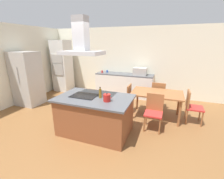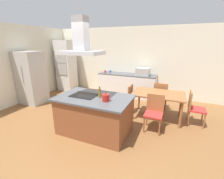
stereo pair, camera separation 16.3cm
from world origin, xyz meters
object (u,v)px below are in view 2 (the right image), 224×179
coffee_mug_red (105,72)px  chair_facing_island (154,110)px  chair_facing_back_wall (160,94)px  coffee_mug_blue (110,71)px  refrigerator (31,78)px  tea_kettle (106,98)px  cooktop (84,95)px  chair_at_left_end (127,97)px  wall_oven_stack (66,66)px  dining_table (158,96)px  chair_at_right_end (194,106)px  countertop_microwave (143,72)px  range_hood (81,43)px  olive_oil_bottle (100,93)px

coffee_mug_red → chair_facing_island: (2.34, -2.12, -0.44)m
coffee_mug_red → chair_facing_back_wall: coffee_mug_red is taller
coffee_mug_blue → chair_facing_island: 3.17m
coffee_mug_blue → refrigerator: (-2.10, -2.12, -0.03)m
tea_kettle → coffee_mug_blue: tea_kettle is taller
refrigerator → chair_facing_island: refrigerator is taller
coffee_mug_red → tea_kettle: bearing=-64.3°
chair_facing_island → chair_facing_back_wall: bearing=90.0°
cooktop → tea_kettle: bearing=-12.2°
chair_facing_island → chair_at_left_end: same height
wall_oven_stack → dining_table: 4.42m
coffee_mug_blue → chair_at_left_end: (1.26, -1.61, -0.44)m
chair_at_right_end → chair_at_left_end: 1.83m
coffee_mug_blue → chair_at_right_end: coffee_mug_blue is taller
coffee_mug_red → wall_oven_stack: bearing=-175.2°
wall_oven_stack → chair_facing_island: (4.20, -1.97, -0.59)m
refrigerator → countertop_microwave: bearing=30.3°
tea_kettle → chair_facing_island: bearing=41.5°
tea_kettle → chair_at_left_end: bearing=89.6°
countertop_microwave → refrigerator: bearing=-149.7°
wall_oven_stack → chair_facing_island: bearing=-25.1°
wall_oven_stack → dining_table: bearing=-17.2°
coffee_mug_red → chair_at_right_end: coffee_mug_red is taller
chair_at_right_end → chair_at_left_end: size_ratio=1.00×
chair_at_left_end → range_hood: size_ratio=0.99×
chair_at_left_end → dining_table: bearing=0.0°
coffee_mug_red → chair_facing_back_wall: bearing=-18.7°
cooktop → chair_at_left_end: 1.54m
tea_kettle → countertop_microwave: 3.02m
wall_oven_stack → chair_at_left_end: (3.28, -1.30, -0.59)m
olive_oil_bottle → chair_at_left_end: 1.44m
countertop_microwave → refrigerator: 4.05m
refrigerator → chair_at_right_end: size_ratio=2.04×
chair_facing_back_wall → wall_oven_stack: bearing=171.4°
countertop_microwave → dining_table: (0.78, -1.53, -0.37)m
coffee_mug_red → refrigerator: refrigerator is taller
coffee_mug_blue → chair_facing_island: (2.18, -2.27, -0.44)m
olive_oil_bottle → dining_table: bearing=49.2°
tea_kettle → chair_at_left_end: (0.01, 1.48, -0.47)m
dining_table → coffee_mug_red: bearing=148.1°
dining_table → olive_oil_bottle: bearing=-130.8°
tea_kettle → wall_oven_stack: bearing=139.6°
chair_facing_island → chair_facing_back_wall: 1.33m
cooktop → chair_facing_island: 1.75m
olive_oil_bottle → refrigerator: 3.24m
chair_facing_island → chair_facing_back_wall: (0.00, 1.33, 0.00)m
olive_oil_bottle → chair_at_right_end: (2.07, 1.34, -0.50)m
countertop_microwave → chair_at_left_end: 1.63m
coffee_mug_blue → chair_at_left_end: size_ratio=0.10×
range_hood → wall_oven_stack: bearing=134.9°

